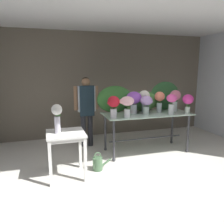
% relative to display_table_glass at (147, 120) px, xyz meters
% --- Properties ---
extents(ground_plane, '(7.77, 7.77, 0.00)m').
position_rel_display_table_glass_xyz_m(ground_plane, '(-0.45, -0.04, -0.73)').
color(ground_plane, silver).
extents(wall_back, '(5.98, 0.12, 2.79)m').
position_rel_display_table_glass_xyz_m(wall_back, '(-0.45, 1.64, 0.66)').
color(wall_back, '#706656').
rests_on(wall_back, ground).
extents(ceiling_slab, '(6.10, 3.48, 0.12)m').
position_rel_display_table_glass_xyz_m(ceiling_slab, '(-0.45, -0.04, 2.12)').
color(ceiling_slab, silver).
rests_on(ceiling_slab, wall_back).
extents(display_table_glass, '(1.92, 0.84, 0.88)m').
position_rel_display_table_glass_xyz_m(display_table_glass, '(0.00, 0.00, 0.00)').
color(display_table_glass, silver).
rests_on(display_table_glass, ground).
extents(side_table_white, '(0.63, 0.64, 0.78)m').
position_rel_display_table_glass_xyz_m(side_table_white, '(-1.82, -0.68, -0.06)').
color(side_table_white, white).
rests_on(side_table_white, ground).
extents(florist, '(0.58, 0.24, 1.64)m').
position_rel_display_table_glass_xyz_m(florist, '(-1.20, 0.74, 0.28)').
color(florist, '#232328').
rests_on(florist, ground).
extents(foliage_backdrop, '(2.03, 0.31, 0.66)m').
position_rel_display_table_glass_xyz_m(foliage_backdrop, '(-0.00, 0.30, 0.43)').
color(foliage_backdrop, '#2D6028').
rests_on(foliage_backdrop, display_table_glass).
extents(vase_violet_tulips, '(0.32, 0.32, 0.48)m').
position_rel_display_table_glass_xyz_m(vase_violet_tulips, '(-0.29, 0.04, 0.45)').
color(vase_violet_tulips, silver).
rests_on(vase_violet_tulips, display_table_glass).
extents(vase_coral_anemones, '(0.22, 0.22, 0.47)m').
position_rel_display_table_glass_xyz_m(vase_coral_anemones, '(0.31, 0.02, 0.43)').
color(vase_coral_anemones, silver).
rests_on(vase_coral_anemones, display_table_glass).
extents(vase_fuchsia_freesia, '(0.22, 0.22, 0.44)m').
position_rel_display_table_glass_xyz_m(vase_fuchsia_freesia, '(0.42, -0.28, 0.41)').
color(vase_fuchsia_freesia, silver).
rests_on(vase_fuchsia_freesia, display_table_glass).
extents(vase_rosy_roses, '(0.24, 0.24, 0.49)m').
position_rel_display_table_glass_xyz_m(vase_rosy_roses, '(0.70, 0.02, 0.46)').
color(vase_rosy_roses, silver).
rests_on(vase_rosy_roses, display_table_glass).
extents(vase_blush_carnations, '(0.30, 0.27, 0.43)m').
position_rel_display_table_glass_xyz_m(vase_blush_carnations, '(-0.58, -0.29, 0.42)').
color(vase_blush_carnations, silver).
rests_on(vase_blush_carnations, display_table_glass).
extents(vase_magenta_peonies, '(0.23, 0.23, 0.42)m').
position_rel_display_table_glass_xyz_m(vase_magenta_peonies, '(0.81, -0.30, 0.41)').
color(vase_magenta_peonies, silver).
rests_on(vase_magenta_peonies, display_table_glass).
extents(vase_crimson_snapdragons, '(0.27, 0.24, 0.44)m').
position_rel_display_table_glass_xyz_m(vase_crimson_snapdragons, '(-0.84, -0.25, 0.41)').
color(vase_crimson_snapdragons, silver).
rests_on(vase_crimson_snapdragons, display_table_glass).
extents(vase_lilac_dahlias, '(0.29, 0.26, 0.41)m').
position_rel_display_table_glass_xyz_m(vase_lilac_dahlias, '(-0.09, -0.14, 0.39)').
color(vase_lilac_dahlias, silver).
rests_on(vase_lilac_dahlias, display_table_glass).
extents(vase_ivory_hydrangea, '(0.25, 0.24, 0.49)m').
position_rel_display_table_glass_xyz_m(vase_ivory_hydrangea, '(-0.01, 0.14, 0.46)').
color(vase_ivory_hydrangea, silver).
rests_on(vase_ivory_hydrangea, display_table_glass).
extents(vase_white_roses_tall, '(0.17, 0.17, 0.49)m').
position_rel_display_table_glass_xyz_m(vase_white_roses_tall, '(-1.94, -0.68, 0.33)').
color(vase_white_roses_tall, silver).
rests_on(vase_white_roses_tall, side_table_white).
extents(watering_can, '(0.35, 0.18, 0.34)m').
position_rel_display_table_glass_xyz_m(watering_can, '(-1.26, -0.61, -0.61)').
color(watering_can, '#4C704C').
rests_on(watering_can, ground).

